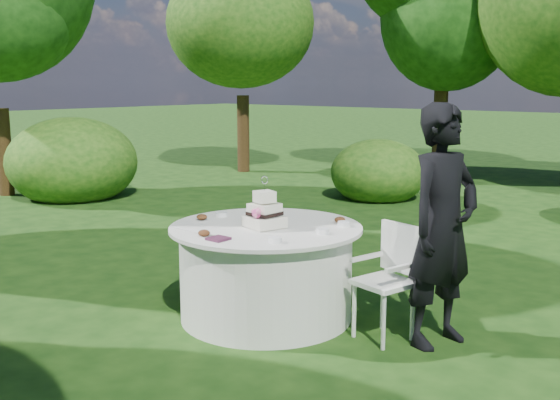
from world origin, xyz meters
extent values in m
plane|color=#13330E|center=(0.00, 0.00, 0.00)|extent=(80.00, 80.00, 0.00)
cube|color=#4C2039|center=(0.05, -0.58, 0.78)|extent=(0.14, 0.14, 0.02)
ellipsoid|color=silver|center=(-0.31, -0.51, 0.78)|extent=(0.48, 0.07, 0.01)
imported|color=black|center=(1.34, 0.42, 0.89)|extent=(0.57, 0.73, 1.77)
cylinder|color=silver|center=(0.00, 0.00, 0.37)|extent=(1.40, 1.40, 0.74)
cylinder|color=silver|center=(0.00, 0.00, 0.76)|extent=(1.56, 1.56, 0.03)
cube|color=silver|center=(0.03, -0.05, 0.82)|extent=(0.33, 0.33, 0.09)
cube|color=white|center=(0.03, -0.05, 0.92)|extent=(0.22, 0.22, 0.09)
cube|color=white|center=(0.03, -0.05, 1.02)|extent=(0.18, 0.18, 0.09)
cube|color=black|center=(0.03, -0.05, 0.89)|extent=(0.23, 0.23, 0.03)
sphere|color=#CB3B88|center=(0.05, -0.17, 0.91)|extent=(0.07, 0.07, 0.07)
cylinder|color=silver|center=(0.03, -0.05, 1.09)|extent=(0.01, 0.01, 0.05)
torus|color=silver|center=(0.03, -0.05, 1.16)|extent=(0.07, 0.02, 0.07)
cube|color=white|center=(0.98, 0.21, 0.44)|extent=(0.45, 0.45, 0.04)
cube|color=white|center=(1.02, 0.38, 0.68)|extent=(0.38, 0.12, 0.38)
cylinder|color=white|center=(0.80, 0.10, 0.21)|extent=(0.03, 0.03, 0.42)
cylinder|color=silver|center=(1.10, 0.03, 0.21)|extent=(0.03, 0.03, 0.42)
cylinder|color=white|center=(0.87, 0.40, 0.21)|extent=(0.03, 0.03, 0.42)
cylinder|color=silver|center=(1.17, 0.33, 0.21)|extent=(0.03, 0.03, 0.42)
cube|color=silver|center=(0.81, 0.25, 0.60)|extent=(0.11, 0.34, 0.03)
cube|color=silver|center=(1.16, 0.17, 0.60)|extent=(0.11, 0.34, 0.03)
cylinder|color=white|center=(0.49, 0.39, 0.79)|extent=(0.10, 0.10, 0.04)
cylinder|color=white|center=(-0.54, 0.04, 0.79)|extent=(0.10, 0.10, 0.04)
cylinder|color=white|center=(0.42, -0.38, 0.79)|extent=(0.10, 0.10, 0.04)
cylinder|color=white|center=(0.52, 0.07, 0.79)|extent=(0.10, 0.10, 0.04)
cylinder|color=white|center=(-0.26, 0.43, 0.79)|extent=(0.10, 0.10, 0.04)
ellipsoid|color=#562D16|center=(0.39, 0.49, 0.79)|extent=(0.09, 0.09, 0.05)
ellipsoid|color=#562D16|center=(-0.57, -0.17, 0.79)|extent=(0.09, 0.09, 0.05)
ellipsoid|color=#562D16|center=(-0.12, -0.57, 0.79)|extent=(0.09, 0.09, 0.05)
camera|label=1|loc=(3.40, -3.89, 1.91)|focal=42.00mm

